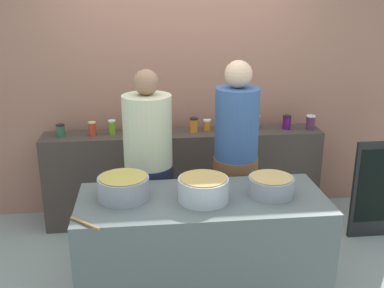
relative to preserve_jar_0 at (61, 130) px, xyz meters
name	(u,v)px	position (x,y,z in m)	size (l,w,h in m)	color
ground	(197,282)	(1.16, -1.10, -0.98)	(12.00, 12.00, 0.00)	gray
storefront_wall	(180,67)	(1.16, 0.35, 0.52)	(4.80, 0.12, 3.00)	#A06853
display_shelf	(184,177)	(1.16, 0.00, -0.52)	(2.70, 0.36, 0.92)	#40342D
prep_table	(202,254)	(1.16, -1.40, -0.54)	(1.70, 0.70, 0.88)	#555B5A
preserve_jar_0	(61,130)	(0.00, 0.00, 0.00)	(0.08, 0.08, 0.12)	#2A563B
preserve_jar_1	(92,129)	(0.29, -0.01, 0.01)	(0.07, 0.07, 0.14)	red
preserve_jar_2	(112,127)	(0.48, 0.02, 0.01)	(0.07, 0.07, 0.14)	olive
preserve_jar_3	(129,126)	(0.64, 0.06, 0.00)	(0.07, 0.07, 0.12)	olive
preserve_jar_4	(150,128)	(0.83, 0.02, -0.01)	(0.09, 0.09, 0.10)	brown
preserve_jar_5	(166,127)	(0.98, -0.04, 0.01)	(0.09, 0.09, 0.14)	#CF6008
preserve_jar_6	(194,125)	(1.26, 0.00, 0.01)	(0.08, 0.08, 0.14)	orange
preserve_jar_7	(207,125)	(1.39, 0.06, -0.01)	(0.08, 0.08, 0.10)	orange
preserve_jar_8	(222,126)	(1.53, -0.02, 0.00)	(0.08, 0.08, 0.13)	olive
preserve_jar_9	(255,122)	(1.87, 0.05, 0.01)	(0.09, 0.09, 0.15)	olive
preserve_jar_10	(287,122)	(2.18, 0.01, 0.01)	(0.08, 0.08, 0.14)	#530F56
preserve_jar_11	(311,122)	(2.41, -0.02, 0.01)	(0.09, 0.09, 0.14)	#4D2743
cooking_pot_left	(124,187)	(0.62, -1.34, -0.03)	(0.35, 0.35, 0.16)	gray
cooking_pot_center	(204,189)	(1.16, -1.43, -0.03)	(0.34, 0.34, 0.16)	#B7B7BC
cooking_pot_right	(271,186)	(1.63, -1.39, -0.04)	(0.31, 0.31, 0.13)	gray
wooden_spoon	(85,223)	(0.40, -1.70, -0.10)	(0.02, 0.02, 0.25)	#9E703D
cook_with_tongs	(149,184)	(0.80, -0.82, -0.23)	(0.39, 0.39, 1.67)	#1C1F34
cook_in_cap	(235,175)	(1.51, -0.78, -0.20)	(0.36, 0.36, 1.72)	brown
chalkboard_sign	(378,189)	(2.91, -0.54, -0.51)	(0.48, 0.05, 0.94)	black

